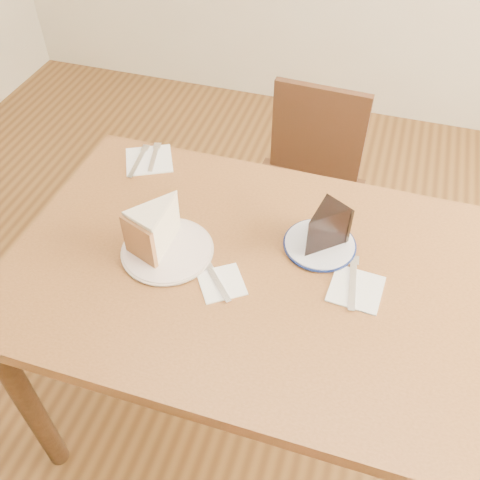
% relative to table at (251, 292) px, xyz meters
% --- Properties ---
extents(ground, '(4.00, 4.00, 0.00)m').
position_rel_table_xyz_m(ground, '(0.00, 0.00, -0.65)').
color(ground, '#452A12').
rests_on(ground, ground).
extents(table, '(1.20, 0.80, 0.75)m').
position_rel_table_xyz_m(table, '(0.00, 0.00, 0.00)').
color(table, '#543117').
rests_on(table, ground).
extents(chair_far, '(0.42, 0.42, 0.81)m').
position_rel_table_xyz_m(chair_far, '(0.01, 0.66, -0.20)').
color(chair_far, black).
rests_on(chair_far, ground).
extents(plate_cream, '(0.22, 0.22, 0.01)m').
position_rel_table_xyz_m(plate_cream, '(-0.22, -0.02, 0.10)').
color(plate_cream, silver).
rests_on(plate_cream, table).
extents(plate_navy, '(0.18, 0.18, 0.01)m').
position_rel_table_xyz_m(plate_navy, '(0.14, 0.12, 0.10)').
color(plate_navy, silver).
rests_on(plate_navy, table).
extents(carrot_cake, '(0.14, 0.16, 0.11)m').
position_rel_table_xyz_m(carrot_cake, '(-0.24, 0.01, 0.17)').
color(carrot_cake, white).
rests_on(carrot_cake, plate_cream).
extents(chocolate_cake, '(0.12, 0.14, 0.10)m').
position_rel_table_xyz_m(chocolate_cake, '(0.14, 0.11, 0.16)').
color(chocolate_cake, black).
rests_on(chocolate_cake, plate_navy).
extents(napkin_cream, '(0.14, 0.14, 0.00)m').
position_rel_table_xyz_m(napkin_cream, '(-0.05, -0.07, 0.10)').
color(napkin_cream, white).
rests_on(napkin_cream, table).
extents(napkin_navy, '(0.13, 0.13, 0.00)m').
position_rel_table_xyz_m(napkin_navy, '(0.26, 0.01, 0.10)').
color(napkin_navy, white).
rests_on(napkin_navy, table).
extents(napkin_spare, '(0.18, 0.18, 0.00)m').
position_rel_table_xyz_m(napkin_spare, '(-0.42, 0.32, 0.10)').
color(napkin_spare, white).
rests_on(napkin_spare, table).
extents(fork_cream, '(0.11, 0.11, 0.00)m').
position_rel_table_xyz_m(fork_cream, '(-0.07, -0.07, 0.10)').
color(fork_cream, silver).
rests_on(fork_cream, napkin_cream).
extents(knife_navy, '(0.04, 0.17, 0.00)m').
position_rel_table_xyz_m(knife_navy, '(0.24, 0.02, 0.10)').
color(knife_navy, silver).
rests_on(knife_navy, napkin_navy).
extents(fork_spare, '(0.05, 0.14, 0.00)m').
position_rel_table_xyz_m(fork_spare, '(-0.41, 0.33, 0.10)').
color(fork_spare, silver).
rests_on(fork_spare, napkin_spare).
extents(knife_spare, '(0.03, 0.16, 0.00)m').
position_rel_table_xyz_m(knife_spare, '(-0.44, 0.30, 0.10)').
color(knife_spare, silver).
rests_on(knife_spare, napkin_spare).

